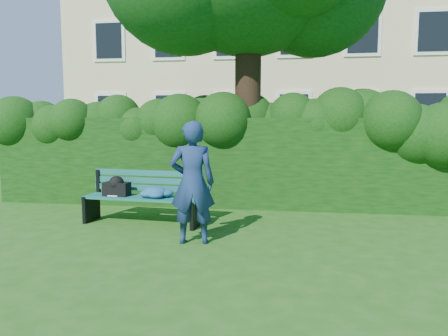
# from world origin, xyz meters

# --- Properties ---
(ground) EXTENTS (80.00, 80.00, 0.00)m
(ground) POSITION_xyz_m (0.00, 0.00, 0.00)
(ground) COLOR #235615
(ground) RESTS_ON ground
(apartment_building) EXTENTS (16.00, 8.08, 12.00)m
(apartment_building) POSITION_xyz_m (-0.00, 13.99, 6.00)
(apartment_building) COLOR #D1BE8C
(apartment_building) RESTS_ON ground
(hedge) EXTENTS (10.00, 1.00, 1.80)m
(hedge) POSITION_xyz_m (0.00, 2.20, 0.90)
(hedge) COLOR black
(hedge) RESTS_ON ground
(park_bench) EXTENTS (2.06, 0.73, 0.89)m
(park_bench) POSITION_xyz_m (-1.38, 0.35, 0.50)
(park_bench) COLOR #0F4E49
(park_bench) RESTS_ON ground
(man_reading) EXTENTS (0.71, 0.53, 1.76)m
(man_reading) POSITION_xyz_m (-0.26, -0.66, 0.88)
(man_reading) COLOR navy
(man_reading) RESTS_ON ground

